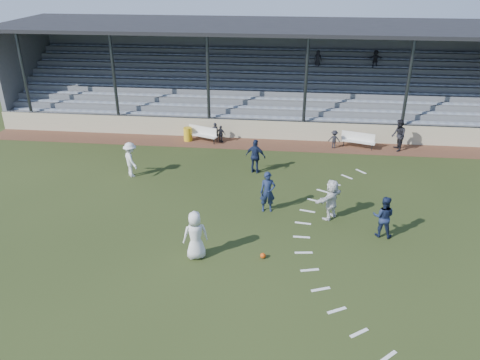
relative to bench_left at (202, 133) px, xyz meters
name	(u,v)px	position (x,y,z in m)	size (l,w,h in m)	color
ground	(233,233)	(3.27, -10.63, -0.58)	(90.00, 90.00, 0.00)	#263214
cinder_track	(254,144)	(3.27, -0.13, -0.57)	(34.00, 2.00, 0.02)	#512E20
retaining_wall	(256,129)	(3.27, 0.92, 0.02)	(34.00, 0.18, 1.20)	#BFB492
bench_left	(202,133)	(0.00, 0.00, 0.00)	(2.01, 1.17, 0.95)	silver
bench_right	(358,139)	(9.58, -0.07, 0.00)	(2.03, 1.02, 0.95)	silver
trash_bin	(188,134)	(-0.94, 0.00, -0.14)	(0.53, 0.53, 0.85)	gold
football	(263,256)	(4.62, -12.30, -0.48)	(0.22, 0.22, 0.22)	#C5400B
player_white_lead	(195,235)	(2.05, -12.50, 0.40)	(0.96, 0.63, 1.97)	silver
player_navy_lead	(268,192)	(4.56, -8.52, 0.37)	(0.70, 0.46, 1.91)	#16213E
player_navy_mid	(383,217)	(9.40, -10.13, 0.32)	(0.88, 0.68, 1.80)	#16213E
player_white_wing	(131,160)	(-2.78, -5.52, 0.35)	(1.21, 0.70, 1.88)	silver
player_navy_wing	(256,156)	(3.68, -4.35, 0.35)	(1.09, 0.46, 1.87)	#16213E
player_white_back	(331,199)	(7.37, -8.87, 0.35)	(1.73, 0.55, 1.86)	silver
official	(399,135)	(11.87, -0.26, 0.39)	(0.92, 0.72, 1.90)	black
sub_left_near	(215,132)	(0.78, 0.10, 0.04)	(0.44, 0.29, 1.21)	black
sub_left_far	(221,134)	(1.17, -0.03, -0.03)	(0.63, 0.26, 1.07)	black
sub_right	(334,139)	(8.13, -0.26, -0.01)	(0.72, 0.41, 1.12)	black
grandstand	(261,86)	(3.27, 5.63, 1.62)	(34.60, 9.00, 6.61)	slate
penalty_arc	(333,239)	(7.39, -10.63, -0.58)	(3.89, 14.63, 0.01)	silver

